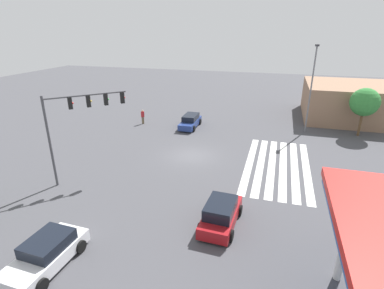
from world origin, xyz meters
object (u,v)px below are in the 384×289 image
at_px(car_2, 47,253).
at_px(street_light_pole_a, 312,83).
at_px(tree_corner_a, 365,102).
at_px(pedestrian, 143,116).
at_px(car_0, 221,214).
at_px(traffic_signal_mast, 78,116).
at_px(car_1, 190,121).

distance_m(car_2, street_light_pole_a, 29.31).
relative_size(street_light_pole_a, tree_corner_a, 1.82).
height_order(car_2, tree_corner_a, tree_corner_a).
xyz_separation_m(car_2, pedestrian, (23.15, 5.61, 0.31)).
xyz_separation_m(car_0, street_light_pole_a, (19.81, -5.89, 4.86)).
height_order(traffic_signal_mast, pedestrian, traffic_signal_mast).
distance_m(traffic_signal_mast, car_0, 12.48).
bearing_deg(tree_corner_a, car_2, 143.50).
bearing_deg(car_1, tree_corner_a, 96.44).
relative_size(car_1, pedestrian, 2.61).
bearing_deg(traffic_signal_mast, pedestrian, 52.64).
distance_m(car_0, street_light_pole_a, 21.23).
relative_size(car_0, car_2, 0.98).
xyz_separation_m(car_1, pedestrian, (-0.40, 6.02, 0.29)).
bearing_deg(car_2, tree_corner_a, 145.76).
relative_size(car_0, car_1, 0.94).
distance_m(car_2, pedestrian, 23.83).
relative_size(traffic_signal_mast, tree_corner_a, 1.30).
bearing_deg(car_1, pedestrian, -86.73).
height_order(car_1, pedestrian, pedestrian).
height_order(car_2, street_light_pole_a, street_light_pole_a).
relative_size(car_0, pedestrian, 2.44).
bearing_deg(car_1, traffic_signal_mast, -15.71).
bearing_deg(street_light_pole_a, pedestrian, 97.03).
height_order(traffic_signal_mast, tree_corner_a, traffic_signal_mast).
relative_size(traffic_signal_mast, car_2, 1.54).
distance_m(traffic_signal_mast, car_1, 16.17).
bearing_deg(car_2, car_1, -178.74).
distance_m(car_0, car_1, 19.27).
height_order(car_0, car_1, car_0).
distance_m(pedestrian, tree_corner_a, 25.04).
bearing_deg(tree_corner_a, car_0, 150.35).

